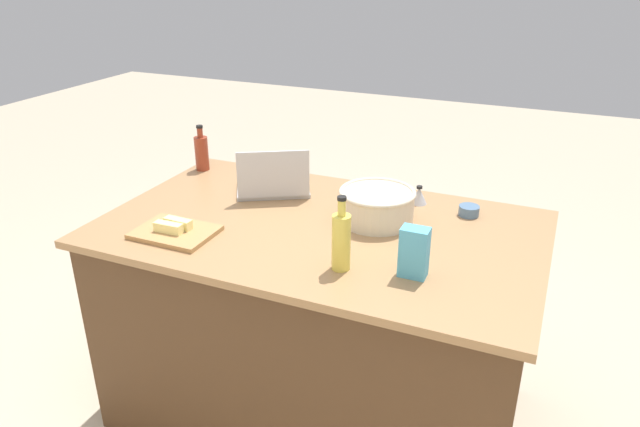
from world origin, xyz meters
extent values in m
plane|color=#B7A88E|center=(0.00, 0.00, 0.00)|extent=(12.00, 12.00, 0.00)
cube|color=#4C331E|center=(0.00, 0.00, 0.43)|extent=(1.61, 0.95, 0.87)
cube|color=#9E754C|center=(0.00, 0.00, 0.89)|extent=(1.67, 1.01, 0.03)
cube|color=#B7B7BC|center=(0.33, -0.25, 0.91)|extent=(0.38, 0.35, 0.02)
cube|color=black|center=(0.34, -0.26, 0.92)|extent=(0.31, 0.27, 0.00)
cube|color=#B7B7BC|center=(0.27, -0.15, 1.02)|extent=(0.27, 0.16, 0.20)
cube|color=silver|center=(0.28, -0.15, 1.02)|extent=(0.24, 0.14, 0.18)
cylinder|color=beige|center=(-0.19, -0.12, 0.96)|extent=(0.29, 0.29, 0.12)
cylinder|color=black|center=(-0.19, -0.12, 0.97)|extent=(0.23, 0.23, 0.11)
torus|color=beige|center=(-0.19, -0.12, 1.02)|extent=(0.30, 0.30, 0.02)
cylinder|color=maroon|center=(0.77, -0.35, 0.98)|extent=(0.06, 0.06, 0.16)
cylinder|color=maroon|center=(0.77, -0.35, 1.08)|extent=(0.03, 0.03, 0.05)
cylinder|color=black|center=(0.77, -0.35, 1.11)|extent=(0.03, 0.03, 0.01)
cylinder|color=#DBC64C|center=(-0.20, 0.28, 1.00)|extent=(0.06, 0.06, 0.19)
cylinder|color=#DBC64C|center=(-0.20, 0.28, 1.12)|extent=(0.03, 0.03, 0.05)
cylinder|color=black|center=(-0.20, 0.28, 1.15)|extent=(0.03, 0.03, 0.01)
cube|color=#AD7F4C|center=(0.46, 0.29, 0.91)|extent=(0.29, 0.22, 0.02)
cube|color=#F4E58C|center=(0.46, 0.26, 0.94)|extent=(0.11, 0.04, 0.04)
cube|color=#F4E58C|center=(0.47, 0.31, 0.94)|extent=(0.11, 0.04, 0.04)
cylinder|color=slate|center=(-0.51, -0.32, 0.92)|extent=(0.08, 0.08, 0.04)
cylinder|color=slate|center=(-0.09, -0.35, 0.93)|extent=(0.10, 0.10, 0.05)
cone|color=#B2B2B7|center=(-0.29, -0.36, 0.94)|extent=(0.07, 0.07, 0.07)
cylinder|color=black|center=(-0.29, -0.36, 0.97)|extent=(0.02, 0.02, 0.01)
cube|color=#4CA5CC|center=(-0.43, 0.23, 0.99)|extent=(0.09, 0.06, 0.17)
sphere|color=green|center=(0.40, -0.25, 0.91)|extent=(0.02, 0.02, 0.02)
sphere|color=orange|center=(-0.40, 0.24, 0.91)|extent=(0.01, 0.01, 0.01)
sphere|color=#CC3399|center=(-0.53, -0.32, 0.91)|extent=(0.02, 0.02, 0.02)
sphere|color=orange|center=(-0.10, 0.08, 0.91)|extent=(0.02, 0.02, 0.02)
camera|label=1|loc=(-0.81, 1.88, 1.87)|focal=33.11mm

